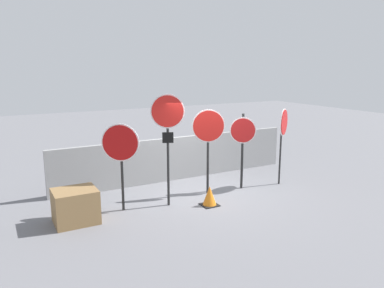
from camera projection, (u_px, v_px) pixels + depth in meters
name	position (u px, v px, depth m)	size (l,w,h in m)	color
ground_plane	(204.00, 193.00, 9.97)	(40.00, 40.00, 0.00)	slate
fence_back	(178.00, 158.00, 11.12)	(7.48, 0.12, 1.28)	gray
stop_sign_0	(121.00, 147.00, 8.45)	(0.74, 0.49, 2.07)	black
stop_sign_1	(168.00, 123.00, 8.67)	(0.74, 0.34, 2.70)	black
stop_sign_2	(208.00, 132.00, 9.61)	(0.80, 0.36, 2.25)	black
stop_sign_3	(243.00, 137.00, 10.06)	(0.60, 0.42, 2.08)	black
stop_sign_4	(283.00, 127.00, 10.42)	(0.64, 0.45, 2.17)	black
traffic_cone_0	(210.00, 196.00, 9.07)	(0.40, 0.40, 0.49)	black
storage_crate	(75.00, 206.00, 8.05)	(0.91, 0.77, 0.74)	olive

